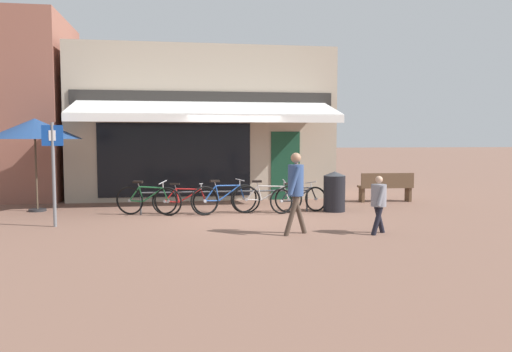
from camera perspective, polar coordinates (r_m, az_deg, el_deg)
name	(u,v)px	position (r m, az deg, el deg)	size (l,w,h in m)	color
ground_plane	(241,217)	(12.17, -1.76, -4.65)	(160.00, 160.00, 0.00)	brown
shop_front	(203,124)	(16.59, -6.10, 5.92)	(8.20, 4.93, 4.72)	tan
bike_rack_rail	(226,194)	(12.70, -3.46, -2.07)	(4.35, 0.04, 0.57)	#47494F
bicycle_green	(148,200)	(12.57, -12.19, -2.69)	(1.66, 0.75, 0.87)	black
bicycle_red	(185,200)	(12.58, -8.13, -2.77)	(1.66, 0.51, 0.80)	black
bicycle_blue	(225,199)	(12.51, -3.62, -2.59)	(1.73, 0.65, 0.87)	black
bicycle_silver	(267,198)	(12.65, 1.30, -2.57)	(1.78, 0.52, 0.85)	black
bicycle_black	(299,199)	(12.83, 4.89, -2.63)	(1.64, 0.74, 0.81)	black
pedestrian_adult	(296,184)	(9.84, 4.56, -0.90)	(0.54, 0.55, 1.64)	#47382D
pedestrian_child	(379,199)	(10.20, 13.84, -2.58)	(0.40, 0.54, 1.17)	black
litter_bin	(334,191)	(13.10, 8.94, -1.75)	(0.57, 0.57, 1.04)	black
parking_sign	(53,163)	(11.50, -22.16, 1.41)	(0.44, 0.07, 2.24)	slate
cafe_parasol	(35,129)	(14.10, -23.96, 4.93)	(2.34, 2.34, 2.41)	#4C3D2D
park_bench	(386,186)	(15.37, 14.63, -1.16)	(1.62, 0.52, 0.87)	brown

